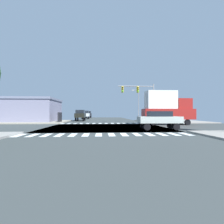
# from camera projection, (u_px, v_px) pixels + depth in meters

# --- Properties ---
(ground) EXTENTS (90.00, 90.00, 0.05)m
(ground) POSITION_uv_depth(u_px,v_px,m) (106.00, 127.00, 20.68)
(ground) COLOR #353C3C
(sidewalk_corner_ne) EXTENTS (12.00, 12.00, 0.14)m
(sidewalk_corner_ne) POSITION_uv_depth(u_px,v_px,m) (171.00, 121.00, 33.47)
(sidewalk_corner_ne) COLOR gray
(sidewalk_corner_ne) RESTS_ON ground
(sidewalk_corner_nw) EXTENTS (12.00, 12.00, 0.14)m
(sidewalk_corner_nw) POSITION_uv_depth(u_px,v_px,m) (34.00, 122.00, 31.83)
(sidewalk_corner_nw) COLOR gray
(sidewalk_corner_nw) RESTS_ON ground
(crosswalk_near) EXTENTS (13.50, 2.00, 0.01)m
(crosswalk_near) POSITION_uv_depth(u_px,v_px,m) (105.00, 135.00, 13.37)
(crosswalk_near) COLOR white
(crosswalk_near) RESTS_ON ground
(crosswalk_far) EXTENTS (13.50, 2.00, 0.01)m
(crosswalk_far) POSITION_uv_depth(u_px,v_px,m) (103.00, 123.00, 27.95)
(crosswalk_far) COLOR white
(crosswalk_far) RESTS_ON ground
(traffic_signal_mast) EXTENTS (6.02, 0.55, 6.53)m
(traffic_signal_mast) POSITION_uv_depth(u_px,v_px,m) (140.00, 94.00, 28.38)
(traffic_signal_mast) COLOR gray
(traffic_signal_mast) RESTS_ON ground
(street_lamp) EXTENTS (1.78, 0.32, 7.04)m
(street_lamp) POSITION_uv_depth(u_px,v_px,m) (137.00, 102.00, 39.27)
(street_lamp) COLOR gray
(street_lamp) RESTS_ON ground
(bank_building) EXTENTS (16.44, 9.39, 4.51)m
(bank_building) POSITION_uv_depth(u_px,v_px,m) (18.00, 110.00, 33.03)
(bank_building) COLOR gray
(bank_building) RESTS_ON ground
(pickup_nearside_1) EXTENTS (2.00, 5.10, 2.35)m
(pickup_nearside_1) POSITION_uv_depth(u_px,v_px,m) (86.00, 114.00, 49.08)
(pickup_nearside_1) COLOR black
(pickup_nearside_1) RESTS_ON ground
(suv_farside_1) EXTENTS (1.96, 4.60, 2.34)m
(suv_farside_1) POSITION_uv_depth(u_px,v_px,m) (80.00, 114.00, 36.67)
(suv_farside_1) COLOR black
(suv_farside_1) RESTS_ON ground
(pickup_crossing_2) EXTENTS (2.00, 5.10, 2.35)m
(pickup_crossing_2) POSITION_uv_depth(u_px,v_px,m) (88.00, 114.00, 59.18)
(pickup_crossing_2) COLOR black
(pickup_crossing_2) RESTS_ON ground
(box_truck_leading_1) EXTENTS (7.20, 2.40, 4.85)m
(box_truck_leading_1) POSITION_uv_depth(u_px,v_px,m) (166.00, 107.00, 24.74)
(box_truck_leading_1) COLOR black
(box_truck_leading_1) RESTS_ON ground
(sedan_trailing_1) EXTENTS (4.30, 1.80, 1.88)m
(sedan_trailing_1) POSITION_uv_depth(u_px,v_px,m) (159.00, 119.00, 17.53)
(sedan_trailing_1) COLOR black
(sedan_trailing_1) RESTS_ON ground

